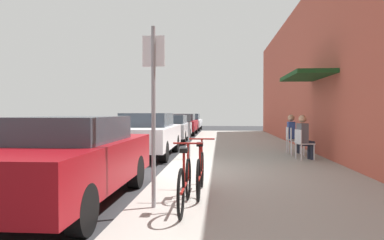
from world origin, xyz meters
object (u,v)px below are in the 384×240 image
(street_sign, at_px, (154,102))
(parking_meter, at_px, (189,133))
(parked_car_1, at_px, (147,134))
(bicycle_1, at_px, (200,173))
(parked_car_3, at_px, (183,124))
(cafe_chair_2, at_px, (291,138))
(parked_car_4, at_px, (190,122))
(cafe_chair_1, at_px, (295,140))
(cafe_chair_0, at_px, (302,142))
(seated_patron_0, at_px, (304,136))
(bicycle_0, at_px, (185,183))
(seated_patron_2, at_px, (293,132))
(parked_car_0, at_px, (67,159))
(parked_car_2, at_px, (170,128))

(street_sign, bearing_deg, parking_meter, 89.46)
(parked_car_1, xyz_separation_m, bicycle_1, (2.12, -5.86, -0.28))
(parked_car_3, bearing_deg, bicycle_1, -82.99)
(parked_car_1, bearing_deg, cafe_chair_2, 3.60)
(parked_car_4, height_order, cafe_chair_1, parked_car_4)
(parking_meter, relative_size, cafe_chair_1, 1.52)
(parked_car_3, distance_m, street_sign, 18.25)
(parked_car_4, xyz_separation_m, cafe_chair_0, (4.83, -18.52, -0.08))
(street_sign, bearing_deg, parked_car_4, 93.58)
(cafe_chair_0, relative_size, cafe_chair_2, 1.00)
(parked_car_3, bearing_deg, parked_car_4, 90.00)
(cafe_chair_1, bearing_deg, parked_car_4, 105.41)
(seated_patron_0, bearing_deg, bicycle_0, -118.18)
(parking_meter, xyz_separation_m, street_sign, (-0.05, -5.28, 0.75))
(bicycle_1, bearing_deg, seated_patron_2, 65.85)
(cafe_chair_0, bearing_deg, seated_patron_2, 87.92)
(parked_car_0, height_order, parked_car_3, parked_car_0)
(parked_car_0, height_order, bicycle_1, parked_car_0)
(parked_car_2, relative_size, parked_car_4, 1.00)
(cafe_chair_2, relative_size, seated_patron_2, 0.67)
(bicycle_1, bearing_deg, parked_car_0, -168.94)
(cafe_chair_0, distance_m, cafe_chair_1, 0.99)
(street_sign, xyz_separation_m, seated_patron_0, (3.39, 5.46, -0.82))
(parked_car_0, relative_size, street_sign, 1.69)
(bicycle_1, bearing_deg, bicycle_0, -100.47)
(parked_car_0, xyz_separation_m, parked_car_1, (0.00, 6.28, 0.01))
(parked_car_0, relative_size, cafe_chair_2, 5.06)
(parked_car_2, distance_m, cafe_chair_2, 7.15)
(parked_car_3, height_order, cafe_chair_0, parked_car_3)
(parked_car_2, distance_m, cafe_chair_1, 7.62)
(parked_car_0, bearing_deg, bicycle_1, 11.06)
(parked_car_2, height_order, cafe_chair_0, parked_car_2)
(parked_car_4, xyz_separation_m, seated_patron_2, (4.89, -16.90, 0.11))
(seated_patron_0, height_order, cafe_chair_1, seated_patron_0)
(cafe_chair_2, bearing_deg, seated_patron_0, -87.85)
(bicycle_1, height_order, cafe_chair_0, bicycle_1)
(parked_car_4, relative_size, cafe_chair_1, 5.06)
(bicycle_1, bearing_deg, parked_car_2, 100.52)
(parked_car_0, height_order, street_sign, street_sign)
(cafe_chair_2, bearing_deg, parked_car_4, 105.95)
(parked_car_0, height_order, parked_car_2, parked_car_0)
(bicycle_0, bearing_deg, parking_meter, 94.37)
(street_sign, relative_size, bicycle_1, 1.52)
(parked_car_2, xyz_separation_m, parked_car_4, (0.00, 11.62, -0.01))
(parking_meter, bearing_deg, parked_car_4, 94.74)
(parked_car_4, distance_m, bicycle_0, 24.06)
(parked_car_1, relative_size, street_sign, 1.69)
(parked_car_3, bearing_deg, cafe_chair_2, -66.50)
(parked_car_0, xyz_separation_m, parked_car_4, (0.00, 23.48, -0.04))
(bicycle_0, distance_m, cafe_chair_0, 6.17)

